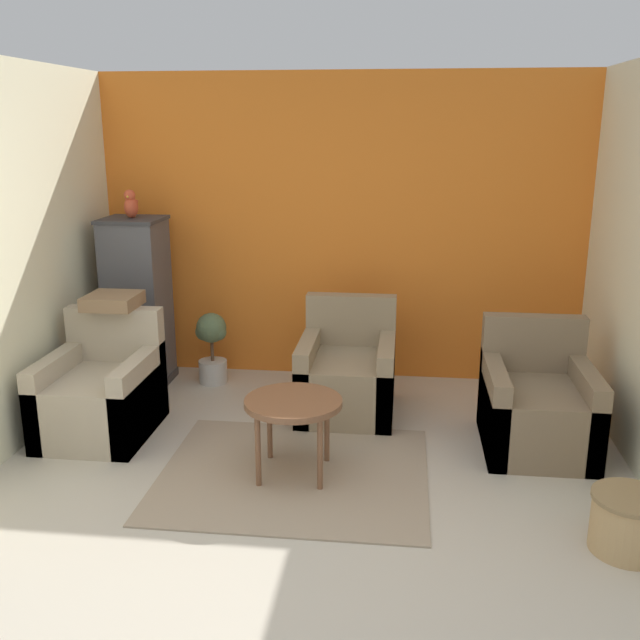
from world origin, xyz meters
name	(u,v)px	position (x,y,z in m)	size (l,w,h in m)	color
ground_plane	(285,574)	(0.00, 0.00, 0.00)	(20.00, 20.00, 0.00)	beige
wall_back_accent	(341,229)	(0.00, 3.04, 1.31)	(4.26, 0.06, 2.62)	orange
wall_left	(19,256)	(-2.10, 1.50, 1.31)	(0.06, 3.01, 2.62)	beige
area_rug	(294,473)	(-0.12, 1.05, 0.01)	(1.71, 1.50, 0.01)	gray
coffee_table	(293,408)	(-0.12, 1.05, 0.46)	(0.62, 0.62, 0.52)	brown
armchair_left	(102,395)	(-1.60, 1.54, 0.29)	(0.72, 0.86, 0.86)	tan
armchair_right	(537,408)	(1.50, 1.67, 0.29)	(0.72, 0.86, 0.86)	#7A664C
armchair_middle	(347,376)	(0.14, 2.15, 0.29)	(0.72, 0.86, 0.86)	#8E7A5B
birdcage	(138,303)	(-1.69, 2.58, 0.72)	(0.49, 0.49, 1.44)	#353539
parrot	(131,205)	(-1.69, 2.58, 1.55)	(0.11, 0.20, 0.24)	#D14C2D
potted_plant	(212,343)	(-1.08, 2.65, 0.36)	(0.28, 0.26, 0.63)	beige
wicker_basket	(629,521)	(1.77, 0.42, 0.17)	(0.41, 0.41, 0.32)	tan
throw_pillow	(113,301)	(-1.60, 1.86, 0.91)	(0.38, 0.38, 0.10)	#846647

